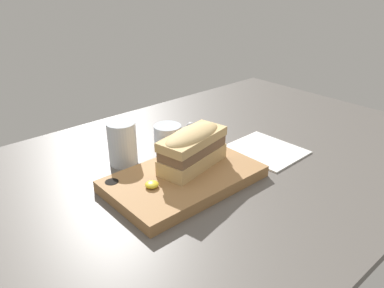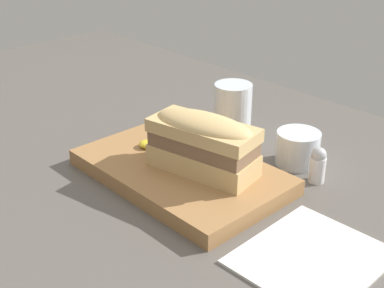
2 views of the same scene
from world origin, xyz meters
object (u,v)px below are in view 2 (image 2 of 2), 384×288
(sandwich, at_px, (203,141))
(water_glass, at_px, (232,116))
(napkin, at_px, (312,258))
(salt_shaker, at_px, (318,165))
(serving_board, at_px, (181,171))
(wine_glass, at_px, (298,150))

(sandwich, distance_m, water_glass, 0.19)
(napkin, distance_m, salt_shaker, 0.22)
(serving_board, bearing_deg, wine_glass, 61.83)
(sandwich, height_order, water_glass, sandwich)
(water_glass, relative_size, napkin, 0.57)
(wine_glass, relative_size, salt_shaker, 1.24)
(wine_glass, distance_m, napkin, 0.28)
(serving_board, xyz_separation_m, wine_glass, (0.10, 0.19, 0.01))
(serving_board, distance_m, water_glass, 0.19)
(napkin, relative_size, salt_shaker, 3.13)
(water_glass, xyz_separation_m, salt_shaker, (0.21, -0.02, -0.02))
(wine_glass, bearing_deg, sandwich, -109.30)
(sandwich, xyz_separation_m, wine_glass, (0.06, 0.18, -0.05))
(napkin, bearing_deg, salt_shaker, 123.60)
(sandwich, height_order, wine_glass, sandwich)
(wine_glass, height_order, salt_shaker, salt_shaker)
(serving_board, bearing_deg, salt_shaker, 44.50)
(water_glass, distance_m, wine_glass, 0.15)
(serving_board, height_order, sandwich, sandwich)
(sandwich, xyz_separation_m, water_glass, (-0.09, 0.17, -0.03))
(water_glass, bearing_deg, serving_board, -74.51)
(serving_board, relative_size, napkin, 1.79)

